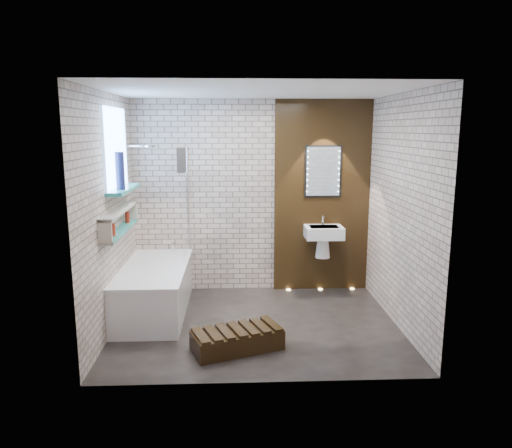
{
  "coord_description": "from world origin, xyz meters",
  "views": [
    {
      "loc": [
        -0.24,
        -5.26,
        2.21
      ],
      "look_at": [
        0.0,
        0.15,
        1.15
      ],
      "focal_mm": 34.13,
      "sensor_mm": 36.0,
      "label": 1
    }
  ],
  "objects_px": {
    "washbasin": "(323,237)",
    "led_mirror": "(323,171)",
    "bathtub": "(155,289)",
    "walnut_step": "(237,340)",
    "bath_screen": "(185,203)"
  },
  "relations": [
    {
      "from": "bathtub",
      "to": "washbasin",
      "type": "xyz_separation_m",
      "value": [
        2.17,
        0.62,
        0.5
      ]
    },
    {
      "from": "washbasin",
      "to": "led_mirror",
      "type": "distance_m",
      "value": 0.88
    },
    {
      "from": "walnut_step",
      "to": "led_mirror",
      "type": "bearing_deg",
      "value": 57.75
    },
    {
      "from": "bath_screen",
      "to": "led_mirror",
      "type": "xyz_separation_m",
      "value": [
        1.82,
        0.34,
        0.37
      ]
    },
    {
      "from": "bath_screen",
      "to": "led_mirror",
      "type": "distance_m",
      "value": 1.89
    },
    {
      "from": "washbasin",
      "to": "walnut_step",
      "type": "bearing_deg",
      "value": -124.58
    },
    {
      "from": "bathtub",
      "to": "washbasin",
      "type": "bearing_deg",
      "value": 16.01
    },
    {
      "from": "led_mirror",
      "to": "walnut_step",
      "type": "xyz_separation_m",
      "value": [
        -1.18,
        -1.86,
        -1.55
      ]
    },
    {
      "from": "bath_screen",
      "to": "led_mirror",
      "type": "bearing_deg",
      "value": 10.66
    },
    {
      "from": "bathtub",
      "to": "walnut_step",
      "type": "distance_m",
      "value": 1.48
    },
    {
      "from": "bathtub",
      "to": "walnut_step",
      "type": "bearing_deg",
      "value": -47.3
    },
    {
      "from": "bath_screen",
      "to": "walnut_step",
      "type": "relative_size",
      "value": 1.56
    },
    {
      "from": "washbasin",
      "to": "led_mirror",
      "type": "height_order",
      "value": "led_mirror"
    },
    {
      "from": "bathtub",
      "to": "washbasin",
      "type": "height_order",
      "value": "washbasin"
    },
    {
      "from": "bathtub",
      "to": "led_mirror",
      "type": "xyz_separation_m",
      "value": [
        2.17,
        0.78,
        1.36
      ]
    }
  ]
}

